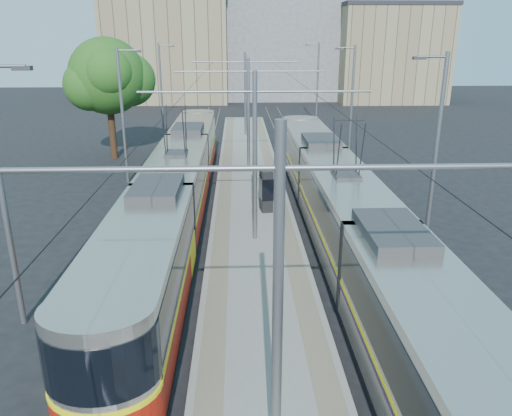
{
  "coord_description": "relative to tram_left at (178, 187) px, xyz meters",
  "views": [
    {
      "loc": [
        -0.69,
        -11.94,
        8.55
      ],
      "look_at": [
        0.05,
        8.2,
        1.6
      ],
      "focal_mm": 35.0,
      "sensor_mm": 36.0,
      "label": 1
    }
  ],
  "objects": [
    {
      "name": "tactile_strip_left",
      "position": [
        2.15,
        5.82,
        -1.4
      ],
      "size": [
        0.7,
        50.0,
        0.01
      ],
      "primitive_type": "cube",
      "color": "gray",
      "rests_on": "platform"
    },
    {
      "name": "tram_left",
      "position": [
        0.0,
        0.0,
        0.0
      ],
      "size": [
        2.43,
        30.17,
        5.5
      ],
      "color": "black",
      "rests_on": "ground"
    },
    {
      "name": "catenary",
      "position": [
        3.6,
        2.97,
        2.82
      ],
      "size": [
        9.2,
        70.0,
        7.0
      ],
      "color": "slate",
      "rests_on": "platform"
    },
    {
      "name": "shelter",
      "position": [
        4.28,
        0.44,
        -0.32
      ],
      "size": [
        0.7,
        1.01,
        2.08
      ],
      "rotation": [
        0.0,
        0.0,
        0.14
      ],
      "color": "black",
      "rests_on": "platform"
    },
    {
      "name": "street_lamps",
      "position": [
        3.6,
        9.82,
        2.47
      ],
      "size": [
        15.18,
        38.22,
        8.0
      ],
      "color": "slate",
      "rests_on": "ground"
    },
    {
      "name": "ground",
      "position": [
        3.6,
        -11.18,
        -1.71
      ],
      "size": [
        160.0,
        160.0,
        0.0
      ],
      "primitive_type": "plane",
      "color": "black",
      "rests_on": "ground"
    },
    {
      "name": "building_centre",
      "position": [
        9.6,
        52.82,
        6.49
      ],
      "size": [
        18.36,
        14.28,
        16.38
      ],
      "color": "gray",
      "rests_on": "ground"
    },
    {
      "name": "tree",
      "position": [
        -5.9,
        13.69,
        4.09
      ],
      "size": [
        5.9,
        5.45,
        8.57
      ],
      "color": "#382314",
      "rests_on": "ground"
    },
    {
      "name": "rails",
      "position": [
        3.6,
        5.82,
        -1.69
      ],
      "size": [
        8.71,
        70.0,
        0.03
      ],
      "color": "gray",
      "rests_on": "ground"
    },
    {
      "name": "building_right",
      "position": [
        23.6,
        46.82,
        4.66
      ],
      "size": [
        14.28,
        10.2,
        12.7
      ],
      "color": "gray",
      "rests_on": "ground"
    },
    {
      "name": "building_left",
      "position": [
        -6.4,
        48.82,
        5.64
      ],
      "size": [
        16.32,
        12.24,
        14.67
      ],
      "color": "gray",
      "rests_on": "ground"
    },
    {
      "name": "platform",
      "position": [
        3.6,
        5.82,
        -1.56
      ],
      "size": [
        4.0,
        50.0,
        0.3
      ],
      "primitive_type": "cube",
      "color": "gray",
      "rests_on": "ground"
    },
    {
      "name": "tactile_strip_right",
      "position": [
        5.05,
        5.82,
        -1.4
      ],
      "size": [
        0.7,
        50.0,
        0.01
      ],
      "primitive_type": "cube",
      "color": "gray",
      "rests_on": "platform"
    },
    {
      "name": "tram_right",
      "position": [
        7.2,
        -4.09,
        0.15
      ],
      "size": [
        2.43,
        31.6,
        5.5
      ],
      "color": "black",
      "rests_on": "ground"
    }
  ]
}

